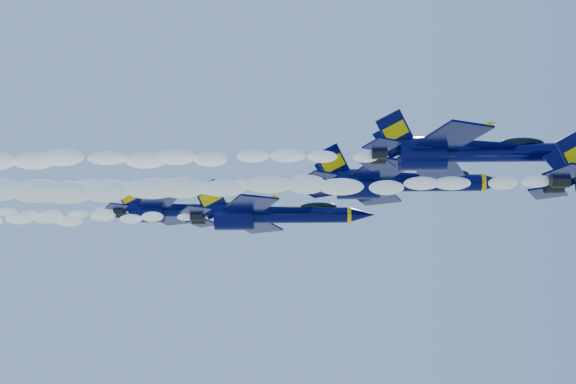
{
  "coord_description": "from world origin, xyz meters",
  "views": [
    {
      "loc": [
        -6.34,
        -68.02,
        132.87
      ],
      "look_at": [
        -8.08,
        4.1,
        154.03
      ],
      "focal_mm": 50.0,
      "sensor_mm": 36.0,
      "label": 1
    }
  ],
  "objects_px": {
    "jet_fourth": "(271,215)",
    "jet_third": "(398,182)",
    "jet_second": "(466,152)",
    "jet_fifth": "(177,210)"
  },
  "relations": [
    {
      "from": "jet_fourth",
      "to": "jet_fifth",
      "type": "height_order",
      "value": "jet_fifth"
    },
    {
      "from": "jet_second",
      "to": "jet_fifth",
      "type": "xyz_separation_m",
      "value": [
        -27.51,
        27.07,
        2.65
      ]
    },
    {
      "from": "jet_third",
      "to": "jet_fifth",
      "type": "height_order",
      "value": "jet_fifth"
    },
    {
      "from": "jet_third",
      "to": "jet_second",
      "type": "bearing_deg",
      "value": -71.56
    },
    {
      "from": "jet_fourth",
      "to": "jet_third",
      "type": "bearing_deg",
      "value": -32.9
    },
    {
      "from": "jet_second",
      "to": "jet_fifth",
      "type": "relative_size",
      "value": 1.07
    },
    {
      "from": "jet_second",
      "to": "jet_fourth",
      "type": "relative_size",
      "value": 0.91
    },
    {
      "from": "jet_second",
      "to": "jet_fifth",
      "type": "bearing_deg",
      "value": 135.47
    },
    {
      "from": "jet_third",
      "to": "jet_fourth",
      "type": "relative_size",
      "value": 0.98
    },
    {
      "from": "jet_fifth",
      "to": "jet_second",
      "type": "bearing_deg",
      "value": -44.53
    }
  ]
}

